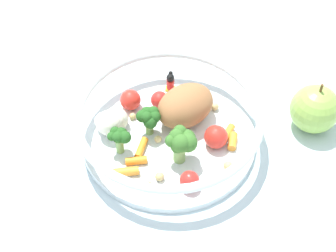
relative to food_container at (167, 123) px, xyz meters
The scene contains 3 objects.
ground_plane 0.03m from the food_container, behind, with size 2.40×2.40×0.00m, color silver.
food_container is the anchor object (origin of this frame).
loose_apple 0.20m from the food_container, 28.90° to the left, with size 0.07×0.07×0.08m.
Camera 1 is at (0.17, -0.41, 0.54)m, focal length 54.17 mm.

